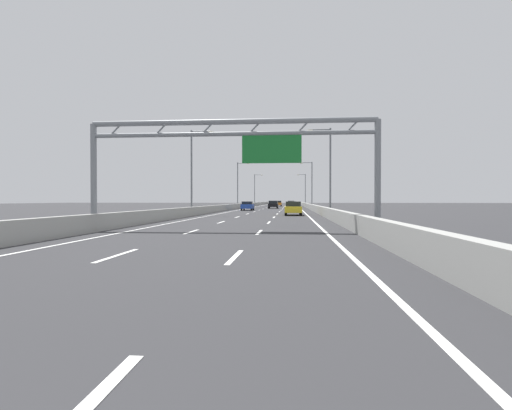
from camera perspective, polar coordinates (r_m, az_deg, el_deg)
The scene contains 52 objects.
ground_plane at distance 99.22m, azimuth 3.06°, elevation -0.24°, with size 260.00×260.00×0.00m, color #2D2D30.
lane_dash_left_1 at distance 12.89m, azimuth -19.23°, elevation -6.83°, with size 0.16×3.00×0.01m, color white.
lane_dash_left_2 at distance 21.37m, azimuth -9.23°, elevation -3.80°, with size 0.16×3.00×0.01m, color white.
lane_dash_left_3 at distance 30.15m, azimuth -5.00°, elevation -2.47°, with size 0.16×3.00×0.01m, color white.
lane_dash_left_4 at distance 39.04m, azimuth -2.69°, elevation -1.74°, with size 0.16×3.00×0.01m, color white.
lane_dash_left_5 at distance 47.96m, azimuth -1.24°, elevation -1.28°, with size 0.16×3.00×0.01m, color white.
lane_dash_left_6 at distance 56.91m, azimuth -0.24°, elevation -0.96°, with size 0.16×3.00×0.01m, color white.
lane_dash_left_7 at distance 65.87m, azimuth 0.48°, elevation -0.73°, with size 0.16×3.00×0.01m, color white.
lane_dash_left_8 at distance 74.85m, azimuth 1.03°, elevation -0.55°, with size 0.16×3.00×0.01m, color white.
lane_dash_left_9 at distance 83.82m, azimuth 1.47°, elevation -0.42°, with size 0.16×3.00×0.01m, color white.
lane_dash_left_10 at distance 92.81m, azimuth 1.81°, elevation -0.30°, with size 0.16×3.00×0.01m, color white.
lane_dash_left_11 at distance 101.79m, azimuth 2.10°, elevation -0.21°, with size 0.16×3.00×0.01m, color white.
lane_dash_left_12 at distance 110.78m, azimuth 2.34°, elevation -0.14°, with size 0.16×3.00×0.01m, color white.
lane_dash_left_13 at distance 119.77m, azimuth 2.55°, elevation -0.07°, with size 0.16×3.00×0.01m, color white.
lane_dash_left_14 at distance 128.76m, azimuth 2.72°, elevation -0.01°, with size 0.16×3.00×0.01m, color white.
lane_dash_left_15 at distance 137.75m, azimuth 2.88°, elevation 0.04°, with size 0.16×3.00×0.01m, color white.
lane_dash_left_16 at distance 146.75m, azimuth 3.01°, elevation 0.08°, with size 0.16×3.00×0.01m, color white.
lane_dash_left_17 at distance 155.74m, azimuth 3.13°, elevation 0.12°, with size 0.16×3.00×0.01m, color white.
lane_dash_right_1 at distance 11.88m, azimuth -3.06°, elevation -7.43°, with size 0.16×3.00×0.01m, color white.
lane_dash_right_2 at distance 20.78m, azimuth 0.46°, elevation -3.92°, with size 0.16×3.00×0.01m, color white.
lane_dash_right_3 at distance 29.74m, azimuth 1.85°, elevation -2.52°, with size 0.16×3.00×0.01m, color white.
lane_dash_right_4 at distance 38.71m, azimuth 2.60°, elevation -1.76°, with size 0.16×3.00×0.01m, color white.
lane_dash_right_5 at distance 47.70m, azimuth 3.07°, elevation -1.29°, with size 0.16×3.00×0.01m, color white.
lane_dash_right_6 at distance 56.69m, azimuth 3.38°, elevation -0.97°, with size 0.16×3.00×0.01m, color white.
lane_dash_right_7 at distance 65.68m, azimuth 3.61°, elevation -0.74°, with size 0.16×3.00×0.01m, color white.
lane_dash_right_8 at distance 74.68m, azimuth 3.79°, elevation -0.56°, with size 0.16×3.00×0.01m, color white.
lane_dash_right_9 at distance 83.68m, azimuth 3.93°, elevation -0.42°, with size 0.16×3.00×0.01m, color white.
lane_dash_right_10 at distance 92.67m, azimuth 4.04°, elevation -0.31°, with size 0.16×3.00×0.01m, color white.
lane_dash_right_11 at distance 101.67m, azimuth 4.13°, elevation -0.21°, with size 0.16×3.00×0.01m, color white.
lane_dash_right_12 at distance 110.67m, azimuth 4.20°, elevation -0.14°, with size 0.16×3.00×0.01m, color white.
lane_dash_right_13 at distance 119.67m, azimuth 4.27°, elevation -0.07°, with size 0.16×3.00×0.01m, color white.
lane_dash_right_14 at distance 128.66m, azimuth 4.32°, elevation -0.02°, with size 0.16×3.00×0.01m, color white.
lane_dash_right_15 at distance 137.66m, azimuth 4.37°, elevation 0.03°, with size 0.16×3.00×0.01m, color white.
lane_dash_right_16 at distance 146.66m, azimuth 4.42°, elevation 0.08°, with size 0.16×3.00×0.01m, color white.
lane_dash_right_17 at distance 155.66m, azimuth 4.45°, elevation 0.12°, with size 0.16×3.00×0.01m, color white.
edge_line_left at distance 87.59m, azimuth -0.64°, elevation -0.37°, with size 0.16×176.00×0.01m, color white.
edge_line_right at distance 87.18m, azimuth 6.24°, elevation -0.38°, with size 0.16×176.00×0.01m, color white.
barrier_left at distance 109.64m, azimuth -0.36°, elevation 0.10°, with size 0.45×220.00×0.95m.
barrier_right at distance 109.20m, azimuth 6.87°, elevation 0.09°, with size 0.45×220.00×0.95m.
sign_gantry at distance 23.22m, azimuth -2.84°, elevation 8.59°, with size 16.92×0.36×6.36m.
streetlamp_left_mid at distance 45.38m, azimuth -8.93°, elevation 5.41°, with size 2.58×0.28×9.50m.
streetlamp_right_mid at distance 44.23m, azimuth 10.29°, elevation 5.53°, with size 2.58×0.28×9.50m.
streetlamp_left_far at distance 83.26m, azimuth -2.49°, elevation 3.29°, with size 2.58×0.28×9.50m.
streetlamp_right_far at distance 82.64m, azimuth 7.85°, elevation 3.30°, with size 2.58×0.28×9.50m.
streetlamp_left_distant at distance 121.58m, azimuth -0.09°, elevation 2.48°, with size 2.58×0.28×9.50m.
streetlamp_right_distant at distance 121.15m, azimuth 6.96°, elevation 2.48°, with size 2.58×0.28×9.50m.
black_car at distance 78.90m, azimuth 2.48°, elevation 0.07°, with size 1.87×4.62×1.53m.
orange_car at distance 105.52m, azimuth 3.22°, elevation 0.23°, with size 1.71×4.56×1.46m.
yellow_car at distance 44.18m, azimuth 5.35°, elevation -0.46°, with size 1.84×4.69×1.52m.
blue_car at distance 64.13m, azimuth -1.22°, elevation -0.11°, with size 1.79×4.37×1.44m.
green_car at distance 108.73m, azimuth 5.04°, elevation 0.24°, with size 1.87×4.37×1.45m.
silver_car at distance 90.41m, azimuth 5.27°, elevation 0.12°, with size 1.89×4.36×1.38m.
Camera 1 is at (3.46, 0.86, 1.69)m, focal length 27.95 mm.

